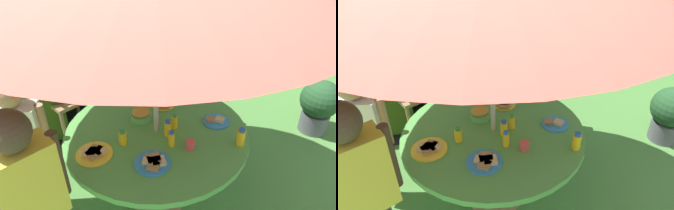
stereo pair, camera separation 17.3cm
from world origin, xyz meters
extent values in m
cube|color=#477A38|center=(0.00, 0.00, -0.01)|extent=(10.00, 10.00, 0.02)
cylinder|color=#93704C|center=(0.00, 0.00, 0.01)|extent=(0.49, 0.49, 0.03)
cylinder|color=#93704C|center=(0.00, 0.00, 0.33)|extent=(0.13, 0.13, 0.66)
cylinder|color=#519E47|center=(0.00, 0.00, 0.68)|extent=(1.35, 1.35, 0.04)
cylinder|color=#B7AD8C|center=(0.00, 0.00, 1.02)|extent=(0.04, 0.04, 2.04)
cylinder|color=#93704C|center=(-0.88, 0.64, 0.23)|extent=(0.04, 0.04, 0.45)
cylinder|color=#93704C|center=(-0.58, 0.92, 0.23)|extent=(0.04, 0.04, 0.45)
cylinder|color=#93704C|center=(-1.19, 0.97, 0.23)|extent=(0.04, 0.04, 0.45)
cylinder|color=#93704C|center=(-0.89, 1.25, 0.23)|extent=(0.04, 0.04, 0.45)
cube|color=#93704C|center=(-0.89, 0.95, 0.47)|extent=(0.67, 0.67, 0.04)
cube|color=#93704C|center=(-1.04, 1.11, 0.78)|extent=(0.36, 0.34, 0.57)
cube|color=#93704C|center=(-1.04, 0.80, 0.69)|extent=(0.36, 0.38, 0.03)
cube|color=#93704C|center=(-0.73, 1.09, 0.69)|extent=(0.36, 0.38, 0.03)
ellipsoid|color=#8CC633|center=(-1.39, 1.65, 0.69)|extent=(2.54, 2.43, 1.38)
cylinder|color=black|center=(-1.39, 1.65, 0.01)|extent=(2.62, 2.62, 0.01)
cube|color=#314511|center=(-1.17, 0.70, 0.38)|extent=(0.59, 0.17, 0.62)
cylinder|color=#595960|center=(1.75, 0.79, 0.11)|extent=(0.29, 0.29, 0.23)
sphere|color=#234C28|center=(1.75, 0.79, 0.40)|extent=(0.41, 0.41, 0.41)
cylinder|color=#3F3F47|center=(0.39, 0.97, 0.29)|extent=(0.08, 0.08, 0.59)
cylinder|color=#3F3F47|center=(0.34, 0.83, 0.29)|extent=(0.08, 0.08, 0.59)
cube|color=#4C72C6|center=(0.37, 0.90, 0.84)|extent=(0.30, 0.39, 0.50)
cylinder|color=tan|center=(0.44, 1.07, 0.86)|extent=(0.06, 0.06, 0.45)
cylinder|color=tan|center=(0.29, 0.72, 0.86)|extent=(0.06, 0.06, 0.45)
sphere|color=tan|center=(0.37, 0.90, 1.20)|extent=(0.22, 0.22, 0.22)
cylinder|color=navy|center=(-0.65, 0.85, 0.28)|extent=(0.08, 0.08, 0.56)
cylinder|color=navy|center=(-0.57, 0.74, 0.28)|extent=(0.08, 0.08, 0.56)
cube|color=#99999E|center=(-0.61, 0.80, 0.79)|extent=(0.34, 0.36, 0.47)
cylinder|color=#D8B293|center=(-0.72, 0.94, 0.81)|extent=(0.06, 0.06, 0.42)
cylinder|color=#D8B293|center=(-0.50, 0.66, 0.81)|extent=(0.06, 0.06, 0.42)
sphere|color=#D8B293|center=(-0.61, 0.80, 1.13)|extent=(0.21, 0.21, 0.21)
cylinder|color=brown|center=(-1.03, -0.02, 0.26)|extent=(0.07, 0.07, 0.53)
cylinder|color=brown|center=(-0.90, -0.02, 0.26)|extent=(0.07, 0.07, 0.53)
cube|color=white|center=(-0.96, -0.02, 0.75)|extent=(0.31, 0.17, 0.44)
cylinder|color=tan|center=(-0.79, -0.02, 0.77)|extent=(0.06, 0.06, 0.40)
sphere|color=tan|center=(-0.96, -0.02, 1.07)|extent=(0.20, 0.20, 0.20)
cube|color=yellow|center=(-0.71, -0.61, 0.84)|extent=(0.38, 0.37, 0.50)
cylinder|color=#4C3828|center=(-0.57, -0.49, 0.87)|extent=(0.06, 0.06, 0.45)
sphere|color=#4C3828|center=(-0.71, -0.61, 1.20)|extent=(0.22, 0.22, 0.22)
cylinder|color=#66B259|center=(-0.11, 0.15, 0.73)|extent=(0.16, 0.16, 0.05)
ellipsoid|color=gold|center=(-0.11, 0.15, 0.77)|extent=(0.14, 0.14, 0.04)
cylinder|color=yellow|center=(-0.42, -0.24, 0.71)|extent=(0.24, 0.24, 0.01)
cube|color=tan|center=(-0.39, -0.23, 0.72)|extent=(0.11, 0.11, 0.02)
cube|color=#9E7547|center=(-0.42, -0.21, 0.72)|extent=(0.11, 0.11, 0.02)
cube|color=tan|center=(-0.46, -0.23, 0.72)|extent=(0.09, 0.09, 0.02)
cube|color=#9E7547|center=(-0.42, -0.26, 0.72)|extent=(0.12, 0.12, 0.02)
cylinder|color=yellow|center=(0.07, 0.34, 0.71)|extent=(0.19, 0.19, 0.01)
cube|color=tan|center=(0.10, 0.34, 0.72)|extent=(0.11, 0.11, 0.02)
cube|color=#9E7547|center=(0.07, 0.36, 0.72)|extent=(0.10, 0.10, 0.02)
cube|color=tan|center=(0.04, 0.33, 0.72)|extent=(0.09, 0.09, 0.02)
cube|color=#9E7547|center=(0.07, 0.30, 0.72)|extent=(0.09, 0.09, 0.02)
cylinder|color=#338CD8|center=(0.46, 0.07, 0.71)|extent=(0.20, 0.20, 0.01)
cube|color=tan|center=(0.49, 0.07, 0.72)|extent=(0.09, 0.09, 0.02)
cube|color=#9E7547|center=(0.42, 0.08, 0.72)|extent=(0.09, 0.09, 0.02)
cylinder|color=#338CD8|center=(-0.04, -0.35, 0.71)|extent=(0.24, 0.24, 0.01)
cube|color=tan|center=(0.00, -0.35, 0.72)|extent=(0.10, 0.10, 0.02)
cube|color=#9E7547|center=(-0.03, -0.32, 0.72)|extent=(0.11, 0.11, 0.02)
cube|color=tan|center=(-0.07, -0.35, 0.72)|extent=(0.07, 0.07, 0.02)
cube|color=#9E7547|center=(-0.03, -0.39, 0.72)|extent=(0.10, 0.10, 0.02)
cylinder|color=yellow|center=(-0.24, -0.14, 0.75)|extent=(0.06, 0.06, 0.10)
cylinder|color=green|center=(-0.24, -0.14, 0.81)|extent=(0.04, 0.04, 0.02)
cylinder|color=yellow|center=(0.10, -0.18, 0.75)|extent=(0.05, 0.05, 0.10)
cylinder|color=blue|center=(0.10, -0.18, 0.81)|extent=(0.03, 0.03, 0.02)
cylinder|color=yellow|center=(0.57, -0.20, 0.76)|extent=(0.06, 0.06, 0.11)
cylinder|color=blue|center=(0.57, -0.20, 0.82)|extent=(0.04, 0.04, 0.02)
cylinder|color=yellow|center=(0.08, -0.07, 0.75)|extent=(0.05, 0.05, 0.11)
cylinder|color=blue|center=(0.08, -0.07, 0.82)|extent=(0.04, 0.04, 0.02)
cylinder|color=yellow|center=(0.14, 0.02, 0.75)|extent=(0.05, 0.05, 0.10)
cylinder|color=green|center=(0.14, 0.02, 0.81)|extent=(0.03, 0.03, 0.02)
cylinder|color=#E04C47|center=(0.22, -0.22, 0.73)|extent=(0.06, 0.06, 0.06)
camera|label=1|loc=(-0.04, -1.78, 2.08)|focal=32.41mm
camera|label=2|loc=(0.13, -1.78, 2.08)|focal=32.41mm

